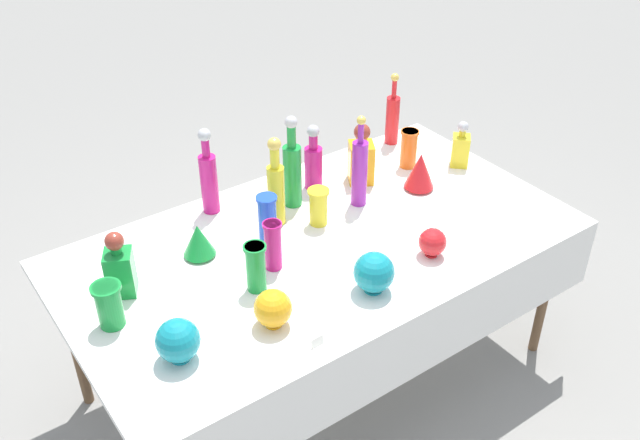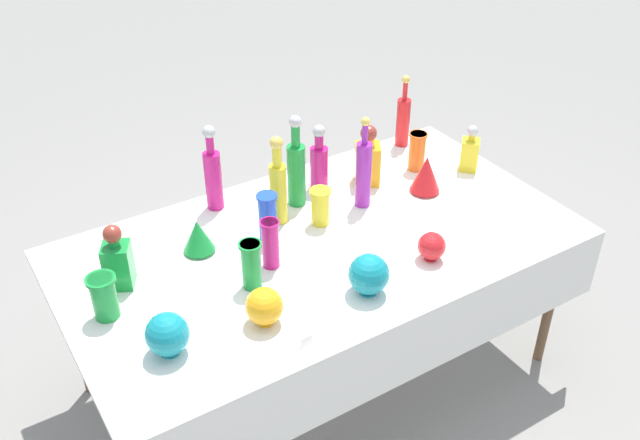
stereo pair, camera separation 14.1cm
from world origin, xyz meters
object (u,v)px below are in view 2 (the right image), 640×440
(slender_vase_5, at_px, (104,296))
(round_bowl_1, at_px, (369,274))
(tall_bottle_0, at_px, (403,119))
(square_decanter_1, at_px, (368,159))
(tall_bottle_3, at_px, (278,186))
(fluted_vase_1, at_px, (198,236))
(slender_vase_3, at_px, (251,264))
(round_bowl_0, at_px, (167,334))
(fluted_vase_0, at_px, (426,174))
(tall_bottle_1, at_px, (296,169))
(slender_vase_0, at_px, (270,242))
(slender_vase_1, at_px, (417,150))
(tall_bottle_2, at_px, (319,162))
(tall_bottle_5, at_px, (364,171))
(tall_bottle_4, at_px, (213,174))
(slender_vase_2, at_px, (268,216))
(square_decanter_0, at_px, (117,260))
(round_bowl_3, at_px, (264,306))
(round_bowl_2, at_px, (432,246))
(square_decanter_2, at_px, (470,152))
(slender_vase_4, at_px, (320,205))

(slender_vase_5, distance_m, round_bowl_1, 0.93)
(tall_bottle_0, bearing_deg, square_decanter_1, -150.06)
(tall_bottle_3, relative_size, fluted_vase_1, 2.77)
(slender_vase_3, distance_m, round_bowl_0, 0.42)
(fluted_vase_0, bearing_deg, round_bowl_1, -144.68)
(tall_bottle_1, height_order, fluted_vase_1, tall_bottle_1)
(slender_vase_0, relative_size, slender_vase_1, 1.09)
(slender_vase_1, height_order, round_bowl_1, slender_vase_1)
(tall_bottle_2, relative_size, round_bowl_0, 1.99)
(tall_bottle_5, bearing_deg, round_bowl_1, -122.80)
(square_decanter_1, distance_m, round_bowl_1, 0.79)
(tall_bottle_4, relative_size, slender_vase_2, 1.89)
(tall_bottle_4, bearing_deg, fluted_vase_1, -126.43)
(slender_vase_3, bearing_deg, square_decanter_0, 146.69)
(tall_bottle_1, height_order, round_bowl_1, tall_bottle_1)
(square_decanter_1, bearing_deg, slender_vase_5, -168.49)
(tall_bottle_5, distance_m, fluted_vase_1, 0.75)
(tall_bottle_2, distance_m, tall_bottle_5, 0.24)
(slender_vase_0, height_order, round_bowl_3, slender_vase_0)
(fluted_vase_0, bearing_deg, slender_vase_0, -172.61)
(round_bowl_3, bearing_deg, tall_bottle_3, 56.26)
(tall_bottle_5, bearing_deg, square_decanter_0, 178.66)
(tall_bottle_2, distance_m, tall_bottle_4, 0.48)
(tall_bottle_2, height_order, slender_vase_2, tall_bottle_2)
(round_bowl_1, bearing_deg, square_decanter_1, 55.27)
(slender_vase_0, xyz_separation_m, slender_vase_3, (-0.12, -0.07, -0.00))
(slender_vase_2, xyz_separation_m, round_bowl_1, (0.15, -0.49, -0.03))
(round_bowl_0, bearing_deg, tall_bottle_1, 34.63)
(fluted_vase_1, xyz_separation_m, round_bowl_0, (-0.31, -0.46, 0.01))
(slender_vase_0, distance_m, round_bowl_0, 0.56)
(round_bowl_2, bearing_deg, tall_bottle_1, 110.64)
(tall_bottle_3, xyz_separation_m, fluted_vase_1, (-0.37, -0.02, -0.09))
(fluted_vase_1, height_order, round_bowl_3, fluted_vase_1)
(tall_bottle_3, xyz_separation_m, tall_bottle_5, (0.37, -0.08, -0.00))
(slender_vase_5, bearing_deg, slender_vase_0, -4.69)
(tall_bottle_0, relative_size, square_decanter_1, 1.28)
(slender_vase_0, bearing_deg, round_bowl_2, -28.30)
(square_decanter_1, height_order, slender_vase_1, square_decanter_1)
(square_decanter_1, relative_size, slender_vase_2, 1.39)
(tall_bottle_0, height_order, slender_vase_2, tall_bottle_0)
(tall_bottle_5, bearing_deg, slender_vase_3, -159.92)
(square_decanter_2, bearing_deg, slender_vase_2, 179.82)
(tall_bottle_1, distance_m, round_bowl_2, 0.68)
(square_decanter_1, distance_m, slender_vase_0, 0.74)
(tall_bottle_1, relative_size, round_bowl_0, 2.71)
(slender_vase_1, height_order, round_bowl_3, slender_vase_1)
(slender_vase_4, distance_m, fluted_vase_0, 0.53)
(tall_bottle_0, distance_m, square_decanter_2, 0.38)
(tall_bottle_0, relative_size, slender_vase_5, 2.18)
(slender_vase_5, distance_m, fluted_vase_0, 1.47)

